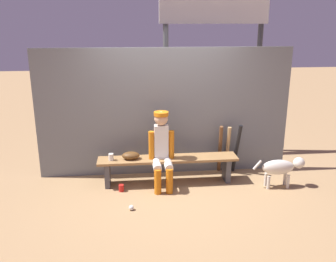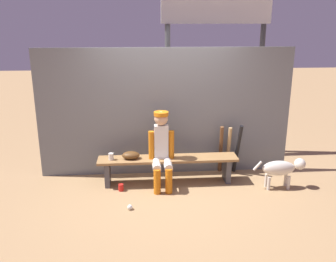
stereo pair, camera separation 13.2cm
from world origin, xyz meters
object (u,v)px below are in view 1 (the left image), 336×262
bat_aluminum_black (237,149)px  scoreboard (217,17)px  cup_on_bench (111,157)px  dugout_bench (168,163)px  baseball_glove (131,156)px  baseball (131,208)px  cup_on_ground (121,188)px  player_seated (162,148)px  dog (281,167)px  bat_wood_dark (220,149)px  bat_wood_tan (228,149)px

bat_aluminum_black → scoreboard: scoreboard is taller
cup_on_bench → dugout_bench: bearing=1.3°
bat_aluminum_black → baseball_glove: bearing=-171.3°
baseball → cup_on_ground: bearing=104.0°
baseball → bat_aluminum_black: bearing=31.6°
player_seated → dog: size_ratio=1.43×
dugout_bench → scoreboard: bearing=52.6°
bat_aluminum_black → baseball: bearing=-148.4°
baseball_glove → cup_on_ground: (-0.16, -0.24, -0.44)m
player_seated → cup_on_ground: 0.89m
bat_wood_dark → baseball: (-1.55, -1.18, -0.40)m
baseball → cup_on_bench: bearing=109.9°
baseball_glove → bat_aluminum_black: 1.84m
bat_wood_tan → baseball: size_ratio=11.28×
bat_aluminum_black → scoreboard: (-0.16, 1.11, 2.18)m
dog → bat_aluminum_black: bearing=131.8°
baseball_glove → baseball: bearing=-90.8°
player_seated → bat_wood_tan: size_ratio=1.45×
dugout_bench → bat_wood_dark: size_ratio=2.58×
cup_on_ground → scoreboard: (1.82, 1.63, 2.57)m
player_seated → baseball: (-0.50, -0.75, -0.61)m
baseball_glove → bat_wood_dark: bearing=12.1°
dog → baseball: bearing=-167.9°
baseball_glove → cup_on_bench: size_ratio=2.55×
player_seated → bat_wood_tan: player_seated is taller
dugout_bench → dog: dog is taller
cup_on_ground → bat_aluminum_black: bearing=14.7°
bat_wood_tan → bat_aluminum_black: (0.14, -0.07, 0.03)m
baseball_glove → dog: baseball_glove is taller
dugout_bench → cup_on_bench: size_ratio=20.53×
baseball_glove → dog: (2.37, -0.34, -0.16)m
cup_on_ground → dog: (2.53, -0.10, 0.28)m
dugout_bench → scoreboard: (1.06, 1.38, 2.29)m
baseball → cup_on_ground: (-0.15, 0.61, 0.02)m
baseball → scoreboard: scoreboard is taller
bat_aluminum_black → cup_on_bench: size_ratio=8.27×
baseball_glove → bat_wood_dark: 1.57m
cup_on_bench → bat_wood_tan: bearing=10.5°
baseball → scoreboard: size_ratio=0.02×
scoreboard → baseball: bearing=-126.7°
baseball_glove → scoreboard: scoreboard is taller
cup_on_bench → scoreboard: scoreboard is taller
bat_wood_dark → dog: size_ratio=1.04×
bat_wood_tan → cup_on_bench: size_ratio=7.59×
player_seated → bat_wood_dark: 1.16m
cup_on_bench → baseball: bearing=-70.1°
player_seated → cup_on_bench: player_seated is taller
player_seated → bat_wood_dark: player_seated is taller
baseball_glove → baseball: baseball_glove is taller
bat_wood_tan → dog: bearing=-44.9°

